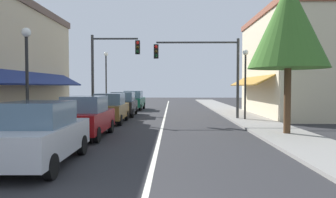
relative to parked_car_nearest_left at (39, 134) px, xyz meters
name	(u,v)px	position (x,y,z in m)	size (l,w,h in m)	color
ground_plane	(164,118)	(3.11, 12.78, -0.88)	(80.00, 80.00, 0.00)	#28282B
sidewalk_left	(84,117)	(-2.39, 12.78, -0.82)	(2.60, 56.00, 0.12)	gray
sidewalk_right	(245,118)	(8.61, 12.78, -0.82)	(2.60, 56.00, 0.12)	gray
lane_center_stripe	(164,118)	(3.11, 12.78, -0.88)	(0.14, 52.00, 0.01)	silver
storefront_right_block	(292,65)	(12.48, 14.78, 2.85)	(6.46, 10.20, 7.46)	beige
parked_car_nearest_left	(39,134)	(0.00, 0.00, 0.00)	(1.84, 4.13, 1.77)	#B7BABF
parked_car_second_left	(86,117)	(-0.04, 4.80, 0.00)	(1.80, 4.11, 1.77)	maroon
parked_car_third_left	(110,108)	(-0.05, 10.12, 0.00)	(1.81, 4.11, 1.77)	brown
parked_car_far_left	(123,104)	(0.02, 14.70, 0.00)	(1.82, 4.12, 1.77)	black
parked_car_distant_left	(134,100)	(0.05, 20.74, 0.00)	(1.87, 4.14, 1.77)	#0F4C33
traffic_signal_mast_arm	(207,64)	(5.91, 11.90, 2.78)	(5.54, 0.50, 5.28)	#333333
traffic_signal_left_corner	(108,63)	(-0.61, 12.44, 2.84)	(3.29, 0.50, 5.61)	#333333
street_lamp_left_near	(27,65)	(-1.96, 3.55, 2.14)	(0.36, 0.36, 4.44)	black
street_lamp_right_mid	(245,73)	(8.25, 11.32, 2.17)	(0.36, 0.36, 4.49)	black
street_lamp_left_far	(106,72)	(-2.00, 18.31, 2.54)	(0.36, 0.36, 5.12)	black
tree_right_near	(288,25)	(8.72, 5.34, 3.98)	(3.47, 3.47, 6.79)	#4C331E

